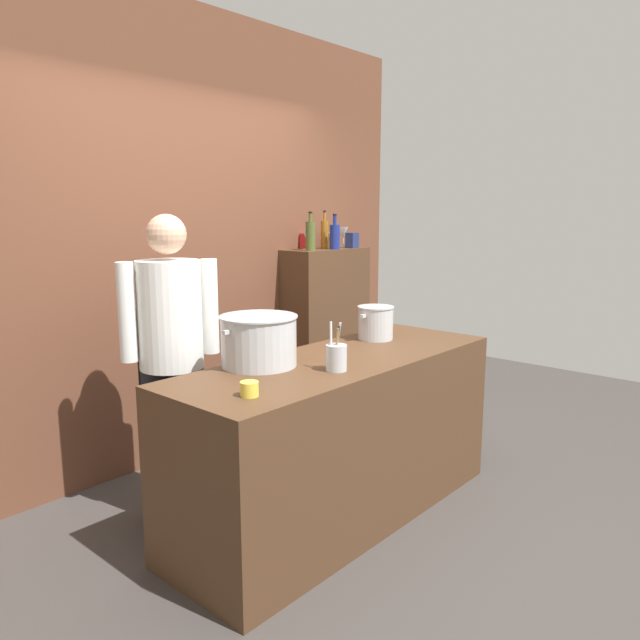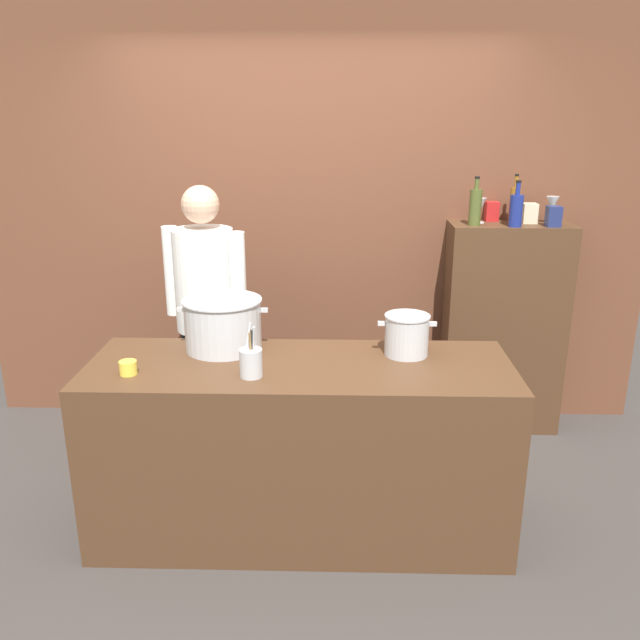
# 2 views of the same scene
# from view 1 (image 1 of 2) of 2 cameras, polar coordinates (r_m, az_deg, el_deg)

# --- Properties ---
(ground_plane) EXTENTS (8.00, 8.00, 0.00)m
(ground_plane) POSITION_cam_1_polar(r_m,az_deg,el_deg) (3.56, 1.75, -17.78)
(ground_plane) COLOR #383330
(brick_back_panel) EXTENTS (4.40, 0.10, 3.00)m
(brick_back_panel) POSITION_cam_1_polar(r_m,az_deg,el_deg) (4.18, -13.17, 7.60)
(brick_back_panel) COLOR brown
(brick_back_panel) RESTS_ON ground_plane
(prep_counter) EXTENTS (2.03, 0.70, 0.90)m
(prep_counter) POSITION_cam_1_polar(r_m,az_deg,el_deg) (3.38, 1.80, -11.03)
(prep_counter) COLOR #472D1C
(prep_counter) RESTS_ON ground_plane
(bar_cabinet) EXTENTS (0.76, 0.32, 1.37)m
(bar_cabinet) POSITION_cam_1_polar(r_m,az_deg,el_deg) (4.98, 0.54, -1.18)
(bar_cabinet) COLOR #472D1C
(bar_cabinet) RESTS_ON ground_plane
(chef) EXTENTS (0.50, 0.40, 1.66)m
(chef) POSITION_cam_1_polar(r_m,az_deg,el_deg) (3.35, -13.86, -2.28)
(chef) COLOR black
(chef) RESTS_ON ground_plane
(stockpot_large) EXTENTS (0.45, 0.40, 0.26)m
(stockpot_large) POSITION_cam_1_polar(r_m,az_deg,el_deg) (3.07, -5.79, -1.96)
(stockpot_large) COLOR #B7BABF
(stockpot_large) RESTS_ON prep_counter
(stockpot_small) EXTENTS (0.29, 0.22, 0.20)m
(stockpot_small) POSITION_cam_1_polar(r_m,az_deg,el_deg) (3.70, 5.26, -0.25)
(stockpot_small) COLOR #B7BABF
(stockpot_small) RESTS_ON prep_counter
(utensil_crock) EXTENTS (0.10, 0.10, 0.25)m
(utensil_crock) POSITION_cam_1_polar(r_m,az_deg,el_deg) (2.97, 1.54, -3.49)
(utensil_crock) COLOR #B7BABF
(utensil_crock) RESTS_ON prep_counter
(butter_jar) EXTENTS (0.08, 0.08, 0.06)m
(butter_jar) POSITION_cam_1_polar(r_m,az_deg,el_deg) (2.60, -6.67, -6.48)
(butter_jar) COLOR yellow
(butter_jar) RESTS_ON prep_counter
(wine_bottle_olive) EXTENTS (0.08, 0.08, 0.29)m
(wine_bottle_olive) POSITION_cam_1_polar(r_m,az_deg,el_deg) (4.65, -0.90, 7.99)
(wine_bottle_olive) COLOR #475123
(wine_bottle_olive) RESTS_ON bar_cabinet
(wine_bottle_amber) EXTENTS (0.06, 0.06, 0.30)m
(wine_bottle_amber) POSITION_cam_1_polar(r_m,az_deg,el_deg) (4.90, 0.43, 8.11)
(wine_bottle_amber) COLOR #8C5919
(wine_bottle_amber) RESTS_ON bar_cabinet
(wine_bottle_cobalt) EXTENTS (0.08, 0.08, 0.28)m
(wine_bottle_cobalt) POSITION_cam_1_polar(r_m,az_deg,el_deg) (4.80, 1.40, 7.91)
(wine_bottle_cobalt) COLOR navy
(wine_bottle_cobalt) RESTS_ON bar_cabinet
(wine_glass_short) EXTENTS (0.08, 0.08, 0.17)m
(wine_glass_short) POSITION_cam_1_polar(r_m,az_deg,el_deg) (5.07, 2.24, 8.18)
(wine_glass_short) COLOR silver
(wine_glass_short) RESTS_ON bar_cabinet
(wine_glass_tall) EXTENTS (0.07, 0.07, 0.15)m
(wine_glass_tall) POSITION_cam_1_polar(r_m,az_deg,el_deg) (4.75, -1.28, 7.93)
(wine_glass_tall) COLOR silver
(wine_glass_tall) RESTS_ON bar_cabinet
(spice_tin_cream) EXTENTS (0.09, 0.09, 0.12)m
(spice_tin_cream) POSITION_cam_1_polar(r_m,az_deg,el_deg) (4.99, 1.07, 7.51)
(spice_tin_cream) COLOR beige
(spice_tin_cream) RESTS_ON bar_cabinet
(spice_tin_navy) EXTENTS (0.08, 0.08, 0.12)m
(spice_tin_navy) POSITION_cam_1_polar(r_m,az_deg,el_deg) (4.99, 3.03, 7.51)
(spice_tin_navy) COLOR navy
(spice_tin_navy) RESTS_ON bar_cabinet
(spice_tin_red) EXTENTS (0.08, 0.08, 0.12)m
(spice_tin_red) POSITION_cam_1_polar(r_m,az_deg,el_deg) (4.87, -1.26, 7.44)
(spice_tin_red) COLOR red
(spice_tin_red) RESTS_ON bar_cabinet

